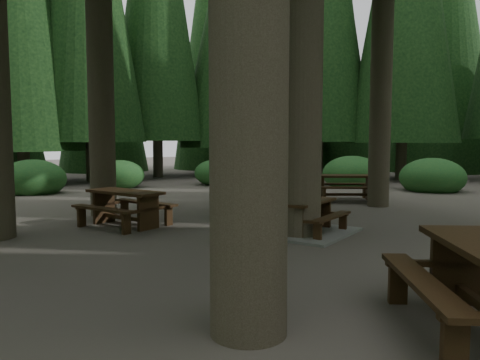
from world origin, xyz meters
TOP-DOWN VIEW (x-y plane):
  - ground at (0.00, 0.00)m, footprint 80.00×80.00m
  - picnic_table_a at (1.10, 0.30)m, footprint 2.45×2.25m
  - picnic_table_b at (-1.62, 3.24)m, footprint 1.99×2.21m
  - picnic_table_d at (5.70, 3.43)m, footprint 2.37×2.31m
  - shrub_ring at (0.70, 0.75)m, footprint 23.86×24.64m

SIDE VIEW (x-z plane):
  - ground at x=0.00m, z-range 0.00..0.00m
  - picnic_table_a at x=1.10m, z-range -0.12..0.56m
  - shrub_ring at x=0.70m, z-range -0.35..1.15m
  - picnic_table_b at x=-1.62m, z-range 0.13..0.92m
  - picnic_table_d at x=5.70m, z-range 0.13..0.93m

